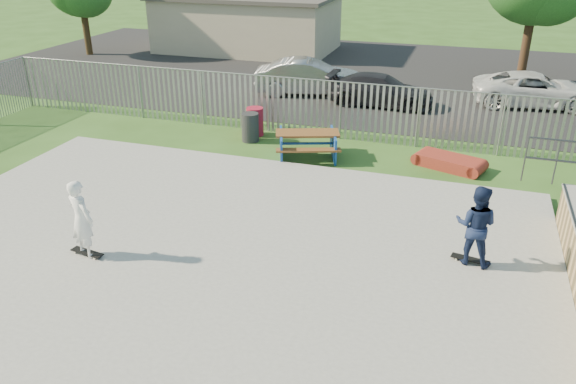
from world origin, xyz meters
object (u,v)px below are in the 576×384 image
(picnic_table, at_px, (307,144))
(skater_navy, at_px, (476,225))
(car_dark, at_px, (380,90))
(car_white, at_px, (535,90))
(skater_white, at_px, (81,219))
(car_silver, at_px, (309,77))
(trash_bin_red, at_px, (255,122))
(funbox, at_px, (449,162))
(trash_bin_grey, at_px, (250,127))

(picnic_table, xyz_separation_m, skater_navy, (5.14, -5.16, 0.60))
(car_dark, distance_m, car_white, 6.29)
(car_white, distance_m, skater_white, 18.79)
(car_silver, relative_size, car_dark, 1.06)
(picnic_table, distance_m, skater_navy, 7.31)
(picnic_table, bearing_deg, skater_navy, -64.55)
(car_silver, bearing_deg, trash_bin_red, 163.24)
(funbox, relative_size, skater_white, 1.13)
(picnic_table, relative_size, skater_white, 1.37)
(picnic_table, relative_size, car_dark, 0.56)
(trash_bin_red, distance_m, skater_white, 8.98)
(car_silver, xyz_separation_m, car_white, (9.27, 1.17, -0.09))
(car_white, relative_size, skater_white, 2.74)
(trash_bin_grey, bearing_deg, trash_bin_red, 96.56)
(picnic_table, distance_m, trash_bin_grey, 2.44)
(car_white, bearing_deg, picnic_table, 132.42)
(funbox, height_order, trash_bin_grey, trash_bin_grey)
(skater_white, bearing_deg, car_dark, -87.88)
(funbox, xyz_separation_m, car_white, (2.84, 7.95, 0.51))
(car_white, xyz_separation_m, skater_white, (-9.99, -15.91, 0.34))
(picnic_table, xyz_separation_m, car_silver, (-2.08, 7.29, 0.35))
(picnic_table, height_order, skater_white, skater_white)
(funbox, xyz_separation_m, car_dark, (-3.16, 6.06, 0.47))
(funbox, height_order, skater_navy, skater_navy)
(car_silver, height_order, skater_white, skater_white)
(trash_bin_red, xyz_separation_m, skater_white, (-0.45, -8.95, 0.54))
(car_silver, bearing_deg, skater_navy, -163.91)
(car_dark, distance_m, skater_white, 14.58)
(car_white, height_order, skater_white, skater_white)
(picnic_table, bearing_deg, car_silver, 86.45)
(trash_bin_grey, relative_size, skater_navy, 0.56)
(trash_bin_grey, distance_m, skater_navy, 9.57)
(trash_bin_red, height_order, skater_white, skater_white)
(picnic_table, xyz_separation_m, car_white, (7.19, 8.45, 0.26))
(car_silver, relative_size, car_white, 0.96)
(skater_navy, bearing_deg, trash_bin_red, -31.88)
(car_dark, bearing_deg, trash_bin_red, 145.93)
(car_dark, xyz_separation_m, skater_white, (-3.99, -14.02, 0.38))
(funbox, relative_size, skater_navy, 1.13)
(trash_bin_grey, distance_m, skater_white, 8.35)
(funbox, bearing_deg, car_dark, 136.98)
(picnic_table, xyz_separation_m, trash_bin_grey, (-2.28, 0.86, 0.06))
(funbox, bearing_deg, trash_bin_red, -169.00)
(car_white, height_order, skater_navy, skater_navy)
(funbox, distance_m, skater_navy, 5.78)
(trash_bin_grey, bearing_deg, car_silver, 88.19)
(trash_bin_red, relative_size, car_dark, 0.23)
(skater_navy, bearing_deg, car_dark, -61.67)
(funbox, bearing_deg, picnic_table, -154.01)
(trash_bin_grey, height_order, car_dark, car_dark)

